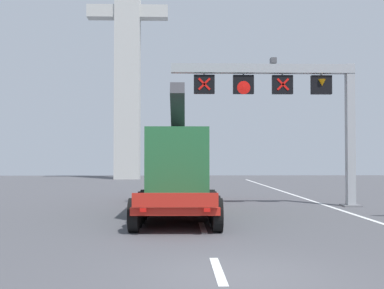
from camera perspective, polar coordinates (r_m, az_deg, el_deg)
ground at (r=10.47m, az=5.34°, el=-14.81°), size 112.00×112.00×0.00m
lane_markings at (r=29.98m, az=-0.00°, el=-6.10°), size 0.20×54.12×0.01m
edge_line_right at (r=23.45m, az=16.98°, el=-7.32°), size 0.20×63.00×0.01m
overhead_lane_gantry at (r=25.02m, az=11.22°, el=5.76°), size 9.32×0.90×7.33m
heavy_haul_truck_red at (r=23.38m, az=-1.51°, el=-2.53°), size 3.20×14.10×5.30m
bridge_pylon_distant at (r=57.09m, az=-7.43°, el=11.74°), size 9.00×2.00×30.17m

